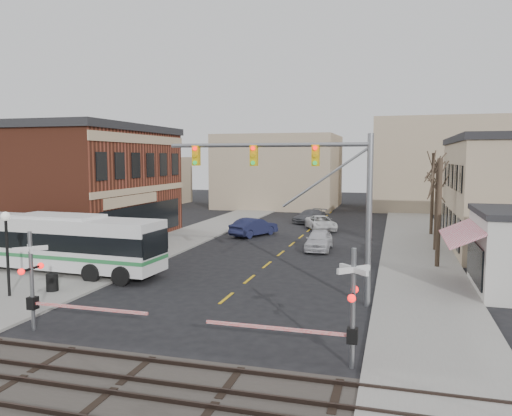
{
  "coord_description": "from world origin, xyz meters",
  "views": [
    {
      "loc": [
        7.91,
        -20.66,
        6.89
      ],
      "look_at": [
        -1.21,
        11.7,
        3.5
      ],
      "focal_mm": 35.0,
      "sensor_mm": 36.0,
      "label": 1
    }
  ],
  "objects": [
    {
      "name": "car_a",
      "position": [
        2.43,
        16.09,
        0.76
      ],
      "size": [
        1.92,
        4.5,
        1.52
      ],
      "primitive_type": "imported",
      "rotation": [
        0.0,
        0.0,
        0.03
      ],
      "color": "silver",
      "rests_on": "ground"
    },
    {
      "name": "tree_east_b",
      "position": [
        10.8,
        18.0,
        3.27
      ],
      "size": [
        0.28,
        0.28,
        6.3
      ],
      "color": "#382B21",
      "rests_on": "sidewalk_east"
    },
    {
      "name": "tree_east_c",
      "position": [
        11.0,
        26.0,
        3.72
      ],
      "size": [
        0.28,
        0.28,
        7.2
      ],
      "color": "#382B21",
      "rests_on": "sidewalk_east"
    },
    {
      "name": "rail_tracks",
      "position": [
        0.0,
        -8.0,
        0.12
      ],
      "size": [
        160.0,
        3.91,
        0.14
      ],
      "color": "#2D231E",
      "rests_on": "ground"
    },
    {
      "name": "traffic_signal_mast",
      "position": [
        4.0,
        2.62,
        5.74
      ],
      "size": [
        9.95,
        0.3,
        8.0
      ],
      "color": "gray",
      "rests_on": "ground"
    },
    {
      "name": "transit_bus",
      "position": [
        -11.34,
        4.4,
        1.89
      ],
      "size": [
        13.16,
        3.56,
        3.35
      ],
      "color": "silver",
      "rests_on": "ground"
    },
    {
      "name": "car_c",
      "position": [
        1.07,
        26.49,
        0.68
      ],
      "size": [
        3.97,
        5.42,
        1.37
      ],
      "primitive_type": "imported",
      "rotation": [
        0.0,
        0.0,
        0.39
      ],
      "color": "silver",
      "rests_on": "ground"
    },
    {
      "name": "car_d",
      "position": [
        -0.93,
        31.69,
        0.68
      ],
      "size": [
        3.53,
        5.09,
        1.37
      ],
      "primitive_type": "imported",
      "rotation": [
        0.0,
        0.0,
        -0.38
      ],
      "color": "#48494E",
      "rests_on": "ground"
    },
    {
      "name": "pedestrian_far",
      "position": [
        -10.59,
        8.69,
        0.97
      ],
      "size": [
        0.98,
        1.04,
        1.71
      ],
      "primitive_type": "imported",
      "rotation": [
        0.0,
        0.0,
        1.05
      ],
      "color": "#34355B",
      "rests_on": "sidewalk_west"
    },
    {
      "name": "sidewalk_east",
      "position": [
        9.5,
        20.0,
        0.06
      ],
      "size": [
        5.0,
        60.0,
        0.12
      ],
      "primitive_type": "cube",
      "color": "gray",
      "rests_on": "ground"
    },
    {
      "name": "sidewalk_west",
      "position": [
        -9.5,
        20.0,
        0.06
      ],
      "size": [
        5.0,
        60.0,
        0.12
      ],
      "primitive_type": "cube",
      "color": "gray",
      "rests_on": "ground"
    },
    {
      "name": "trash_bin",
      "position": [
        -8.86,
        0.49,
        0.56
      ],
      "size": [
        0.6,
        0.6,
        0.88
      ],
      "primitive_type": "cylinder",
      "color": "black",
      "rests_on": "sidewalk_west"
    },
    {
      "name": "ballast_strip",
      "position": [
        0.0,
        -8.0,
        0.03
      ],
      "size": [
        160.0,
        5.0,
        0.06
      ],
      "primitive_type": "cube",
      "color": "#332D28",
      "rests_on": "ground"
    },
    {
      "name": "rr_crossing_east",
      "position": [
        6.23,
        -4.59,
        1.97
      ],
      "size": [
        5.6,
        1.36,
        4.0
      ],
      "color": "gray",
      "rests_on": "ground"
    },
    {
      "name": "car_b",
      "position": [
        -4.11,
        21.29,
        0.8
      ],
      "size": [
        3.56,
        5.13,
        1.6
      ],
      "primitive_type": "imported",
      "rotation": [
        0.0,
        0.0,
        2.71
      ],
      "color": "#161937",
      "rests_on": "ground"
    },
    {
      "name": "tree_east_a",
      "position": [
        10.5,
        12.0,
        3.5
      ],
      "size": [
        0.28,
        0.28,
        6.75
      ],
      "color": "#382B21",
      "rests_on": "sidewalk_east"
    },
    {
      "name": "ground",
      "position": [
        0.0,
        0.0,
        0.0
      ],
      "size": [
        160.0,
        160.0,
        0.0
      ],
      "primitive_type": "plane",
      "color": "black",
      "rests_on": "ground"
    },
    {
      "name": "street_lamp",
      "position": [
        -10.3,
        -0.86,
        3.11
      ],
      "size": [
        0.44,
        0.44,
        4.17
      ],
      "color": "black",
      "rests_on": "sidewalk_west"
    },
    {
      "name": "pedestrian_near",
      "position": [
        -10.19,
        4.22,
        1.01
      ],
      "size": [
        0.61,
        0.75,
        1.77
      ],
      "primitive_type": "imported",
      "rotation": [
        0.0,
        0.0,
        1.89
      ],
      "color": "#594F47",
      "rests_on": "sidewalk_west"
    },
    {
      "name": "rr_crossing_west",
      "position": [
        -5.56,
        -4.34,
        1.97
      ],
      "size": [
        5.6,
        1.36,
        4.0
      ],
      "color": "gray",
      "rests_on": "ground"
    }
  ]
}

